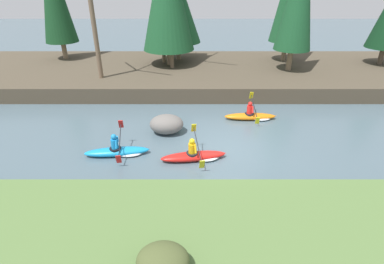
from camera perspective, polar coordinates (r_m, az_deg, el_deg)
ground_plane at (r=13.26m, az=6.92°, el=-3.38°), size 90.00×90.00×0.00m
riverbank_far at (r=22.40m, az=4.21°, el=11.19°), size 44.00×9.80×0.94m
conifer_tree_mid_left at (r=23.64m, az=-2.60°, el=22.39°), size 3.37×3.37×6.07m
bare_tree_upstream at (r=19.83m, az=-17.98°, el=19.17°), size 3.90×3.85×7.11m
bare_tree_mid_upstream at (r=23.00m, az=-5.42°, el=18.98°), size 2.87×2.83×5.13m
bare_tree_mid_downstream at (r=21.44m, az=-3.90°, el=21.33°), size 4.08×4.03×7.45m
shrub_clump_second at (r=7.49m, az=-5.51°, el=-23.17°), size 1.23×1.03×0.67m
kayaker_lead at (r=16.18m, az=11.49°, el=3.01°), size 2.77×2.06×1.20m
kayaker_middle at (r=12.40m, az=0.86°, el=-4.49°), size 2.80×2.07×1.20m
kayaker_trailing at (r=13.07m, az=-13.54°, el=-3.50°), size 2.80×2.07×1.20m
boulder_midstream at (r=14.43m, az=-4.78°, el=1.51°), size 1.62×1.27×0.92m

